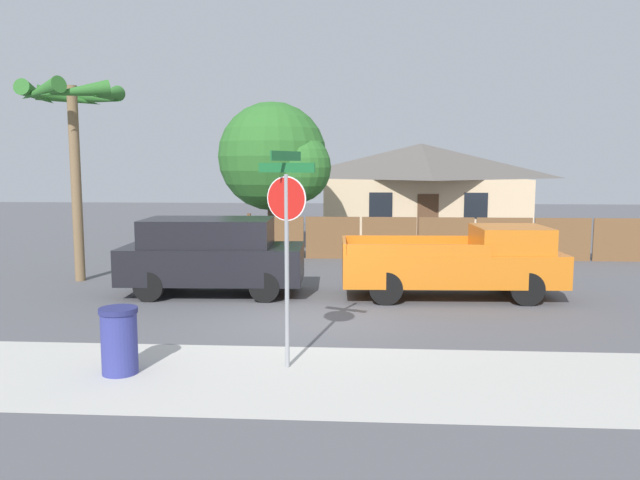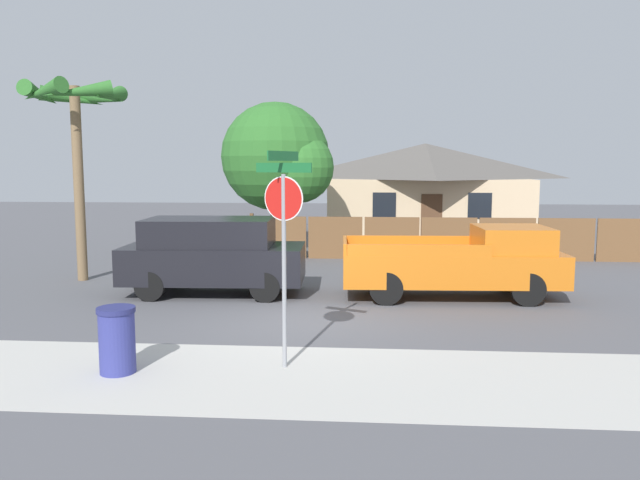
% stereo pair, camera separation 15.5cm
% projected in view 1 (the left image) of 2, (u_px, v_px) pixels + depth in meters
% --- Properties ---
extents(ground_plane, '(80.00, 80.00, 0.00)m').
position_uv_depth(ground_plane, '(304.00, 320.00, 13.13)').
color(ground_plane, '#56565B').
extents(sidewalk_strip, '(36.00, 3.20, 0.01)m').
position_uv_depth(sidewalk_strip, '(283.00, 377.00, 9.56)').
color(sidewalk_strip, beige).
rests_on(sidewalk_strip, ground).
extents(wooden_fence, '(13.76, 0.12, 1.56)m').
position_uv_depth(wooden_fence, '(446.00, 239.00, 21.34)').
color(wooden_fence, brown).
rests_on(wooden_fence, ground).
extents(house, '(9.72, 7.61, 4.27)m').
position_uv_depth(house, '(421.00, 186.00, 30.14)').
color(house, beige).
rests_on(house, ground).
extents(oak_tree, '(4.15, 3.95, 5.52)m').
position_uv_depth(oak_tree, '(277.00, 159.00, 22.67)').
color(oak_tree, brown).
rests_on(oak_tree, ground).
extents(palm_tree, '(2.70, 2.91, 5.48)m').
position_uv_depth(palm_tree, '(73.00, 111.00, 17.01)').
color(palm_tree, brown).
rests_on(palm_tree, ground).
extents(red_suv, '(4.54, 2.15, 1.91)m').
position_uv_depth(red_suv, '(212.00, 254.00, 15.59)').
color(red_suv, black).
rests_on(red_suv, ground).
extents(orange_pickup, '(5.34, 2.13, 1.76)m').
position_uv_depth(orange_pickup, '(460.00, 262.00, 15.22)').
color(orange_pickup, orange).
rests_on(orange_pickup, ground).
extents(stop_sign, '(0.92, 0.83, 3.45)m').
position_uv_depth(stop_sign, '(287.00, 221.00, 9.76)').
color(stop_sign, gray).
rests_on(stop_sign, ground).
extents(trash_bin, '(0.59, 0.59, 1.05)m').
position_uv_depth(trash_bin, '(119.00, 340.00, 9.68)').
color(trash_bin, navy).
rests_on(trash_bin, ground).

